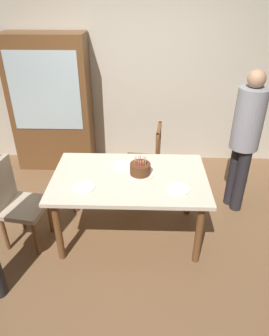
{
  "coord_description": "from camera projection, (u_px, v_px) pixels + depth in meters",
  "views": [
    {
      "loc": [
        0.13,
        -2.65,
        2.43
      ],
      "look_at": [
        0.05,
        0.0,
        0.85
      ],
      "focal_mm": 33.32,
      "sensor_mm": 36.0,
      "label": 1
    }
  ],
  "objects": [
    {
      "name": "birthday_cake",
      "position": [
        140.0,
        169.0,
        3.14
      ],
      "size": [
        0.28,
        0.28,
        0.19
      ],
      "color": "silver",
      "rests_on": "dining_table"
    },
    {
      "name": "dining_table",
      "position": [
        130.0,
        184.0,
        3.19
      ],
      "size": [
        1.56,
        0.97,
        0.75
      ],
      "color": "beige",
      "rests_on": "ground"
    },
    {
      "name": "back_wall",
      "position": [
        135.0,
        75.0,
        4.45
      ],
      "size": [
        6.4,
        0.1,
        2.6
      ],
      "primitive_type": "cube",
      "color": "beige",
      "rests_on": "ground"
    },
    {
      "name": "person_guest",
      "position": [
        245.0,
        136.0,
        3.47
      ],
      "size": [
        0.32,
        0.32,
        1.69
      ],
      "color": "#262328",
      "rests_on": "ground"
    },
    {
      "name": "china_cabinet",
      "position": [
        52.0,
        104.0,
        4.41
      ],
      "size": [
        1.1,
        0.45,
        1.9
      ],
      "color": "brown",
      "rests_on": "ground"
    },
    {
      "name": "plate_near_celebrant",
      "position": [
        83.0,
        187.0,
        2.96
      ],
      "size": [
        0.22,
        0.22,
        0.01
      ],
      "primitive_type": "cylinder",
      "color": "white",
      "rests_on": "dining_table"
    },
    {
      "name": "ground",
      "position": [
        130.0,
        233.0,
        3.52
      ],
      "size": [
        6.4,
        6.4,
        0.0
      ],
      "primitive_type": "plane",
      "color": "brown"
    },
    {
      "name": "chair_upholstered",
      "position": [
        15.0,
        200.0,
        3.17
      ],
      "size": [
        0.51,
        0.5,
        0.95
      ],
      "color": "tan",
      "rests_on": "ground"
    },
    {
      "name": "fork_near_celebrant",
      "position": [
        67.0,
        187.0,
        2.97
      ],
      "size": [
        0.18,
        0.04,
        0.01
      ],
      "primitive_type": "cube",
      "rotation": [
        0.0,
        0.0,
        -0.13
      ],
      "color": "silver",
      "rests_on": "dining_table"
    },
    {
      "name": "fork_far_side",
      "position": [
        108.0,
        164.0,
        3.35
      ],
      "size": [
        0.18,
        0.05,
        0.01
      ],
      "primitive_type": "cube",
      "rotation": [
        0.0,
        0.0,
        0.2
      ],
      "color": "silver",
      "rests_on": "dining_table"
    },
    {
      "name": "chair_spindle_back",
      "position": [
        144.0,
        163.0,
        3.97
      ],
      "size": [
        0.49,
        0.49,
        0.95
      ],
      "color": "brown",
      "rests_on": "ground"
    },
    {
      "name": "plate_far_side",
      "position": [
        123.0,
        165.0,
        3.33
      ],
      "size": [
        0.22,
        0.22,
        0.01
      ],
      "primitive_type": "cylinder",
      "color": "white",
      "rests_on": "dining_table"
    },
    {
      "name": "plate_near_guest",
      "position": [
        178.0,
        189.0,
        2.94
      ],
      "size": [
        0.22,
        0.22,
        0.01
      ],
      "primitive_type": "cylinder",
      "color": "white",
      "rests_on": "dining_table"
    }
  ]
}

